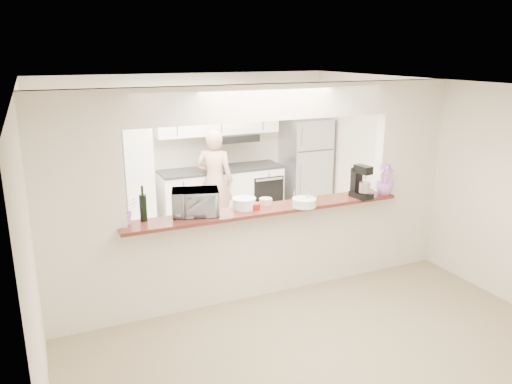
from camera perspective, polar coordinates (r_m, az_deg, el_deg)
floor at (r=6.26m, az=0.96°, el=-11.24°), size 6.00×6.00×0.00m
tile_overlay at (r=7.56m, az=-4.04°, el=-6.30°), size 5.00×2.90×0.01m
partition at (r=5.74m, az=1.03°, el=2.07°), size 5.00×0.15×2.50m
bar_counter at (r=6.01m, az=1.01°, el=-6.36°), size 3.40×0.38×1.09m
kitchen_cabinets at (r=8.28m, az=-8.19°, el=2.59°), size 3.15×0.62×2.25m
refrigerator at (r=9.09m, az=5.64°, el=3.06°), size 0.75×0.70×1.70m
flower_left at (r=5.40m, az=-14.80°, el=-2.06°), size 0.27×0.23×0.30m
wine_bottle_a at (r=5.45m, az=-12.77°, el=-1.71°), size 0.08×0.08×0.39m
wine_bottle_b at (r=5.45m, az=-12.76°, el=-1.96°), size 0.07×0.07×0.33m
toaster_oven at (r=5.56m, az=-6.94°, el=-1.17°), size 0.59×0.47×0.28m
serving_bowls at (r=5.61m, az=-5.69°, el=-1.40°), size 0.29×0.29×0.21m
plate_stack_a at (r=5.75m, az=-1.37°, el=-1.30°), size 0.27×0.27×0.13m
plate_stack_b at (r=5.85m, az=5.53°, el=-1.21°), size 0.28×0.28×0.10m
red_bowl at (r=5.75m, az=-0.22°, el=-1.62°), size 0.14×0.14×0.07m
tan_bowl at (r=5.92m, az=1.12°, el=-1.07°), size 0.15×0.15×0.07m
utensil_caddy at (r=5.89m, az=5.61°, el=-0.60°), size 0.29×0.22×0.24m
stand_mixer at (r=6.30m, az=11.90°, el=1.01°), size 0.21×0.30×0.41m
flower_right at (r=6.49m, az=14.50°, el=1.42°), size 0.24×0.24×0.40m
person at (r=8.03m, az=-4.75°, el=1.22°), size 0.72×0.66×1.66m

